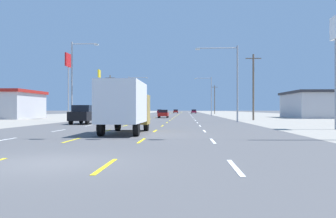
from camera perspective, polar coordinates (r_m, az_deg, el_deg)
ground_plane at (r=75.78m, az=0.03°, el=-1.21°), size 572.00×572.00×0.00m
lot_apron_left at (r=80.94m, az=-17.76°, el=-1.13°), size 28.00×440.00×0.01m
lot_apron_right at (r=78.49m, az=18.39°, el=-1.17°), size 28.00×440.00×0.01m
lane_markings at (r=114.24m, az=1.03°, el=-0.81°), size 10.64×227.60×0.01m
signal_span_wire at (r=18.58m, az=-10.60°, el=13.58°), size 25.08×0.52×9.79m
box_truck_center_turn_nearest at (r=21.89m, az=-7.17°, el=0.70°), size 2.40×7.20×3.23m
suv_far_left_near at (r=37.05m, az=-13.87°, el=-0.85°), size 1.98×4.90×1.98m
sedan_center_turn_mid at (r=61.68m, az=-0.78°, el=-0.78°), size 1.80×4.50×1.46m
sedan_far_right_midfar at (r=124.04m, az=4.34°, el=-0.40°), size 1.80×4.50×1.46m
sedan_center_turn_far at (r=134.84m, az=1.31°, el=-0.37°), size 1.80×4.50×1.46m
sedan_far_left_farther at (r=139.95m, az=-1.42°, el=-0.36°), size 1.80×4.50×1.46m
storefront_right_row_1 at (r=67.33m, az=23.65°, el=0.70°), size 10.38×13.46×4.79m
pole_sign_left_row_1 at (r=57.05m, az=-16.32°, el=6.65°), size 0.24×2.70×10.44m
pole_sign_left_row_2 at (r=85.23m, az=-11.44°, el=4.61°), size 0.24×2.06×11.23m
pole_sign_right_row_0 at (r=29.47m, az=26.31°, el=9.70°), size 0.24×1.85×8.73m
streetlight_left_row_0 at (r=43.84m, az=-15.40°, el=5.30°), size 3.43×0.26×9.89m
streetlight_right_row_0 at (r=41.98m, az=10.71°, el=5.33°), size 5.15×0.26×9.22m
streetlight_left_row_1 at (r=84.75m, az=-6.21°, el=2.74°), size 4.80×0.26×9.63m
streetlight_right_row_1 at (r=83.85m, az=6.96°, el=2.64°), size 4.21×0.26×9.40m
utility_pole_right_row_0 at (r=50.00m, az=14.09°, el=3.79°), size 2.20×0.26×9.38m
utility_pole_left_row_1 at (r=78.13m, az=-9.65°, el=2.36°), size 2.20×0.26×9.25m
utility_pole_right_row_2 at (r=111.93m, az=7.81°, el=1.66°), size 2.20×0.26×9.35m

